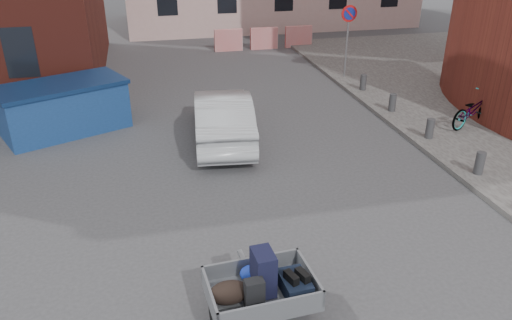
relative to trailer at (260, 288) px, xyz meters
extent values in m
plane|color=#38383A|center=(0.13, 2.15, -0.61)|extent=(120.00, 120.00, 0.00)
cylinder|color=gray|center=(6.13, 11.65, 0.81)|extent=(0.07, 0.07, 2.60)
cylinder|color=red|center=(6.13, 11.63, 1.86)|extent=(0.60, 0.03, 0.60)
cylinder|color=navy|center=(6.13, 11.61, 1.86)|extent=(0.44, 0.03, 0.44)
cylinder|color=#3A3A3D|center=(6.13, 3.35, -0.21)|extent=(0.22, 0.22, 0.55)
cylinder|color=#3A3A3D|center=(6.13, 5.55, -0.21)|extent=(0.22, 0.22, 0.55)
cylinder|color=#3A3A3D|center=(6.13, 7.75, -0.21)|extent=(0.22, 0.22, 0.55)
cylinder|color=#3A3A3D|center=(6.13, 9.95, -0.21)|extent=(0.22, 0.22, 0.55)
cube|color=red|center=(2.63, 17.15, -0.11)|extent=(1.30, 0.18, 1.00)
cube|color=red|center=(4.33, 17.15, -0.11)|extent=(1.30, 0.18, 1.00)
cube|color=red|center=(6.03, 17.15, -0.11)|extent=(1.30, 0.18, 1.00)
cylinder|color=black|center=(-0.71, -0.05, -0.39)|extent=(0.13, 0.45, 0.44)
cylinder|color=black|center=(0.73, 0.05, -0.39)|extent=(0.13, 0.45, 0.44)
cube|color=slate|center=(0.01, 0.00, -0.15)|extent=(1.67, 1.20, 0.08)
cube|color=slate|center=(-0.77, -0.05, 0.03)|extent=(0.11, 1.10, 0.28)
cube|color=slate|center=(0.79, 0.05, 0.03)|extent=(0.11, 1.10, 0.28)
cube|color=slate|center=(-0.02, 0.53, 0.03)|extent=(1.60, 0.14, 0.28)
cube|color=slate|center=(0.05, -0.53, 0.03)|extent=(1.60, 0.14, 0.28)
cube|color=slate|center=(-0.05, 0.90, -0.21)|extent=(0.13, 0.70, 0.06)
cube|color=black|center=(0.06, 0.05, 0.24)|extent=(0.33, 0.47, 0.70)
cube|color=black|center=(0.52, -0.07, 0.02)|extent=(0.44, 0.62, 0.25)
ellipsoid|color=black|center=(-0.48, -0.08, 0.07)|extent=(0.62, 0.40, 0.36)
cube|color=black|center=(-0.15, -0.26, 0.13)|extent=(0.29, 0.20, 0.48)
ellipsoid|color=#1732AF|center=(-0.06, 0.35, 0.01)|extent=(0.38, 0.32, 0.24)
cube|color=black|center=(0.44, -0.12, 0.21)|extent=(0.19, 0.29, 0.13)
cube|color=black|center=(0.62, -0.11, 0.21)|extent=(0.19, 0.29, 0.13)
cube|color=navy|center=(-3.69, 8.65, 0.06)|extent=(3.71, 2.89, 1.33)
cube|color=navy|center=(-3.69, 8.65, 0.78)|extent=(3.86, 3.03, 0.11)
imported|color=#ABAFB3|center=(0.62, 6.95, 0.10)|extent=(1.94, 4.42, 1.41)
imported|color=black|center=(7.79, 6.08, 0.01)|extent=(1.98, 1.33, 0.99)
camera|label=1|loc=(-1.40, -5.70, 4.98)|focal=35.00mm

